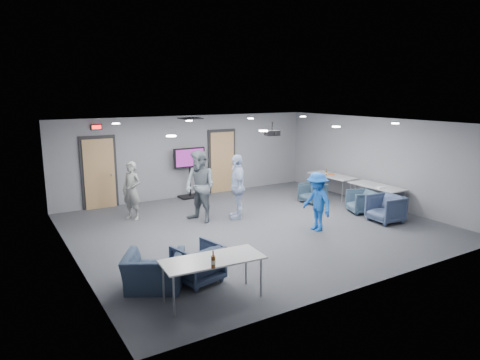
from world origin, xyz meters
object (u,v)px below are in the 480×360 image
person_b (200,187)px  chair_right_b (361,202)px  projector (272,133)px  table_right_b (377,187)px  tv_stand (190,170)px  person_a (132,191)px  person_d (317,202)px  table_right_a (332,177)px  chair_front_b (154,272)px  chair_right_a (313,193)px  person_c (237,187)px  chair_front_a (198,263)px  bottle_front (213,262)px  chair_right_c (386,209)px  bottle_right (326,173)px  table_front_left (213,261)px

person_b → chair_right_b: bearing=49.6°
projector → table_right_b: bearing=-2.0°
tv_stand → projector: size_ratio=4.32×
person_b → person_a: bearing=-147.8°
person_d → table_right_a: (2.85, 2.49, -0.07)m
chair_front_b → tv_stand: 6.81m
chair_right_a → chair_right_b: chair_right_b is taller
person_c → chair_front_a: bearing=-18.2°
bottle_front → tv_stand: size_ratio=0.17×
person_a → chair_right_b: person_a is taller
person_d → bottle_front: size_ratio=5.24×
bottle_front → person_a: bearing=85.5°
chair_right_c → bottle_right: (0.57, 2.98, 0.44)m
chair_right_a → table_right_a: (1.10, 0.31, 0.37)m
table_front_left → person_c: bearing=58.6°
chair_right_b → chair_right_c: chair_right_c is taller
chair_right_c → chair_front_b: bearing=-80.0°
bottle_front → table_front_left: bearing=64.1°
person_c → table_front_left: person_c is taller
chair_front_b → chair_right_c: bearing=-144.1°
chair_right_c → table_right_a: size_ratio=0.47×
bottle_front → projector: projector is taller
bottle_right → person_c: bearing=-171.3°
chair_front_a → table_right_a: (6.73, 3.64, 0.32)m
person_a → person_c: bearing=28.2°
person_a → bottle_right: bearing=50.0°
table_right_b → bottle_front: (-6.99, -2.85, 0.15)m
table_right_b → chair_front_a: bearing=104.5°
person_a → person_d: size_ratio=1.08×
table_right_a → table_right_b: 1.90m
tv_stand → chair_right_a: bearing=-41.1°
chair_front_a → person_b: bearing=-129.3°
table_right_b → bottle_right: bottle_right is taller
chair_front_b → bottle_front: 1.43m
person_a → tv_stand: (2.41, 1.45, 0.14)m
person_d → chair_right_c: person_d is taller
person_b → chair_right_a: 3.99m
person_a → bottle_right: person_a is taller
bottle_right → table_right_a: bearing=-17.6°
table_front_left → projector: bearing=47.1°
bottle_front → bottle_right: bearing=35.4°
chair_right_b → bottle_right: 2.10m
chair_right_b → chair_front_b: bearing=-55.0°
person_b → bottle_right: (4.83, 0.35, -0.16)m
chair_front_a → table_front_left: table_front_left is taller
person_b → bottle_front: size_ratio=6.81×
person_b → chair_right_c: (4.26, -2.63, -0.60)m
chair_right_a → table_right_a: table_right_a is taller
person_a → chair_front_b: size_ratio=1.59×
table_front_left → bottle_front: size_ratio=6.17×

